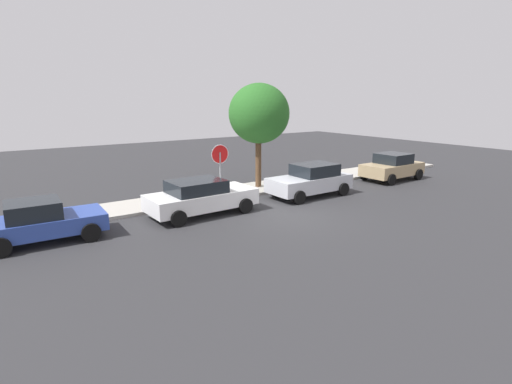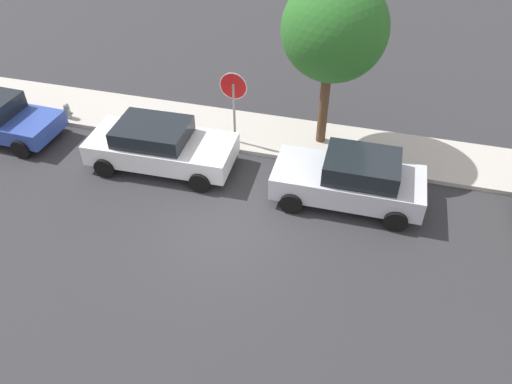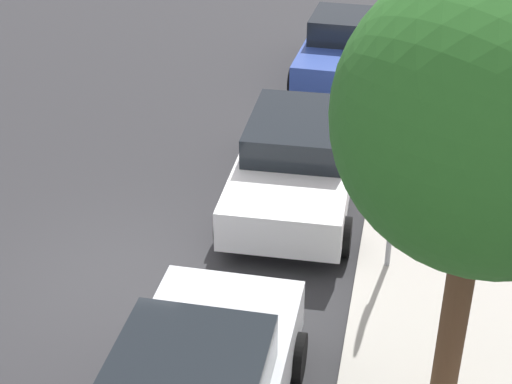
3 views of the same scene
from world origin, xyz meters
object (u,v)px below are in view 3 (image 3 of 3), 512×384
stop_sign (397,165)px  parked_car_white (297,159)px  street_tree_near_corner (495,119)px  parked_car_blue (343,47)px  fire_hydrant (400,92)px

stop_sign → parked_car_white: 2.77m
stop_sign → street_tree_near_corner: size_ratio=0.48×
parked_car_white → stop_sign: bearing=41.5°
parked_car_white → street_tree_near_corner: 6.26m
parked_car_white → street_tree_near_corner: (4.75, 2.56, 3.17)m
parked_car_white → street_tree_near_corner: size_ratio=0.83×
stop_sign → parked_car_blue: 8.02m
parked_car_white → fire_hydrant: size_ratio=6.38×
street_tree_near_corner → fire_hydrant: (-9.02, -1.00, -3.57)m
stop_sign → fire_hydrant: 6.36m
stop_sign → street_tree_near_corner: (2.84, 0.87, 2.09)m
parked_car_blue → fire_hydrant: (1.61, 1.43, -0.36)m
parked_car_white → parked_car_blue: size_ratio=1.17×
parked_car_white → parked_car_blue: 5.88m
street_tree_near_corner → fire_hydrant: street_tree_near_corner is taller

